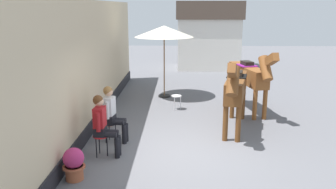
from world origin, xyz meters
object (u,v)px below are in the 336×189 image
object	(u,v)px
flower_planter_near	(74,163)
cafe_parasol	(164,32)
saddled_horse_far	(249,75)
spare_stool_white	(176,97)
seated_visitor_near	(103,123)
saddled_horse_near	(236,88)
flower_planter_far	(108,113)
seated_visitor_far	(112,111)

from	to	relation	value
flower_planter_near	cafe_parasol	bearing A→B (deg)	77.64
saddled_horse_far	spare_stool_white	size ratio (longest dim) A/B	6.42
seated_visitor_near	spare_stool_white	bearing A→B (deg)	67.51
seated_visitor_near	flower_planter_near	bearing A→B (deg)	-106.38
saddled_horse_near	flower_planter_far	xyz separation A→B (m)	(-3.45, 0.34, -0.82)
seated_visitor_near	saddled_horse_far	bearing A→B (deg)	43.50
seated_visitor_far	saddled_horse_far	xyz separation A→B (m)	(3.79, 2.76, 0.38)
cafe_parasol	flower_planter_far	bearing A→B (deg)	-113.46
seated_visitor_near	seated_visitor_far	world-z (taller)	same
flower_planter_near	spare_stool_white	size ratio (longest dim) A/B	1.39
flower_planter_near	seated_visitor_far	bearing A→B (deg)	79.46
seated_visitor_near	flower_planter_far	xyz separation A→B (m)	(-0.32, 2.17, -0.44)
cafe_parasol	seated_visitor_near	bearing A→B (deg)	-101.50
cafe_parasol	seated_visitor_far	bearing A→B (deg)	-103.15
seated_visitor_near	saddled_horse_far	distance (m)	5.29
seated_visitor_far	flower_planter_near	distance (m)	2.10
cafe_parasol	spare_stool_white	bearing A→B (deg)	-74.52
saddled_horse_far	spare_stool_white	distance (m)	2.39
seated_visitor_near	seated_visitor_far	xyz separation A→B (m)	(0.04, 0.88, 0.00)
seated_visitor_far	saddled_horse_far	distance (m)	4.70
saddled_horse_far	flower_planter_far	size ratio (longest dim) A/B	4.62
flower_planter_near	seated_visitor_near	bearing A→B (deg)	73.62
seated_visitor_far	cafe_parasol	world-z (taller)	cafe_parasol
cafe_parasol	saddled_horse_far	bearing A→B (deg)	-33.97
saddled_horse_far	spare_stool_white	bearing A→B (deg)	175.80
flower_planter_near	spare_stool_white	distance (m)	5.30
seated_visitor_far	saddled_horse_near	xyz separation A→B (m)	(3.10, 0.95, 0.38)
seated_visitor_far	saddled_horse_near	world-z (taller)	saddled_horse_near
seated_visitor_far	flower_planter_far	world-z (taller)	seated_visitor_far
seated_visitor_near	cafe_parasol	bearing A→B (deg)	78.50
saddled_horse_far	cafe_parasol	bearing A→B (deg)	146.03
saddled_horse_far	cafe_parasol	distance (m)	3.49
saddled_horse_far	spare_stool_white	xyz separation A→B (m)	(-2.26, 0.17, -0.76)
cafe_parasol	spare_stool_white	xyz separation A→B (m)	(0.46, -1.67, -1.96)
saddled_horse_near	flower_planter_far	size ratio (longest dim) A/B	4.61
flower_planter_far	spare_stool_white	xyz separation A→B (m)	(1.89, 1.63, 0.07)
seated_visitor_far	flower_planter_near	bearing A→B (deg)	-100.54
flower_planter_far	cafe_parasol	bearing A→B (deg)	66.54
spare_stool_white	saddled_horse_near	bearing A→B (deg)	-51.56
spare_stool_white	cafe_parasol	bearing A→B (deg)	105.48
saddled_horse_far	flower_planter_near	world-z (taller)	saddled_horse_far
spare_stool_white	seated_visitor_far	bearing A→B (deg)	-117.69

